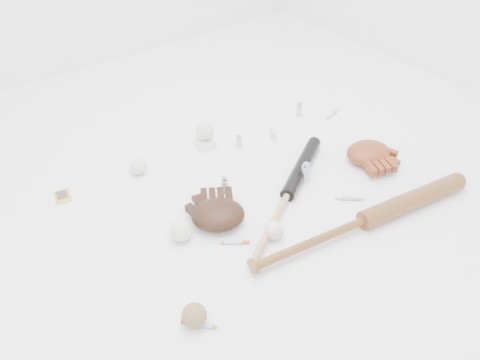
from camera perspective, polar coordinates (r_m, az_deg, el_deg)
bat_dark at (r=1.85m, az=5.82°, el=-1.76°), size 0.73×0.45×0.06m
bat_wood at (r=1.79m, az=14.97°, el=-4.74°), size 1.00×0.24×0.07m
glove_dark at (r=1.74m, az=-2.71°, el=-4.20°), size 0.33×0.33×0.09m
glove_tan at (r=2.11m, az=15.41°, el=3.23°), size 0.30×0.30×0.08m
trading_card at (r=2.00m, az=-20.78°, el=-1.90°), size 0.08×0.09×0.00m
pedestal at (r=2.15m, az=-4.22°, el=4.59°), size 0.09×0.09×0.04m
baseball_on_pedestal at (r=2.11m, az=-4.30°, el=5.97°), size 0.08×0.08×0.08m
baseball_left at (r=1.70m, az=-7.25°, el=-6.19°), size 0.08×0.08×0.08m
baseball_upper at (r=2.02m, az=-12.28°, el=1.61°), size 0.07×0.07×0.07m
baseball_mid at (r=1.69m, az=4.14°, el=-6.15°), size 0.07×0.07×0.07m
baseball_aged at (r=1.47m, az=-5.59°, el=-16.10°), size 0.08×0.08×0.08m
syringe_0 at (r=1.48m, az=-4.66°, el=-17.09°), size 0.12×0.13×0.02m
syringe_1 at (r=1.69m, az=-0.86°, el=-7.57°), size 0.13×0.10×0.02m
syringe_2 at (r=2.23m, az=4.02°, el=5.79°), size 0.11×0.15×0.02m
syringe_3 at (r=1.91m, az=13.45°, el=-2.15°), size 0.13×0.12×0.02m
syringe_4 at (r=2.41m, az=11.03°, el=7.82°), size 0.14×0.05×0.02m
vial_0 at (r=2.13m, az=-0.13°, el=4.76°), size 0.02×0.02×0.06m
vial_1 at (r=2.38m, az=7.23°, el=8.58°), size 0.03×0.03×0.07m
vial_2 at (r=1.88m, az=-1.87°, el=-0.58°), size 0.03×0.03×0.07m
vial_3 at (r=1.95m, az=8.03°, el=0.94°), size 0.04×0.04×0.09m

